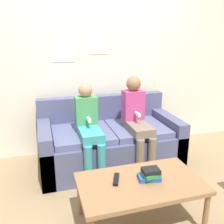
{
  "coord_description": "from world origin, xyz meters",
  "views": [
    {
      "loc": [
        -0.77,
        -2.19,
        1.53
      ],
      "look_at": [
        0.0,
        0.4,
        0.7
      ],
      "focal_mm": 40.0,
      "sensor_mm": 36.0,
      "label": 1
    }
  ],
  "objects": [
    {
      "name": "coffee_table",
      "position": [
        -0.05,
        -0.56,
        0.36
      ],
      "size": [
        1.0,
        0.58,
        0.4
      ],
      "color": "#8E6642",
      "rests_on": "ground_plane"
    },
    {
      "name": "person_left",
      "position": [
        -0.29,
        0.33,
        0.58
      ],
      "size": [
        0.24,
        0.58,
        1.04
      ],
      "color": "teal",
      "rests_on": "ground_plane"
    },
    {
      "name": "couch",
      "position": [
        0.0,
        0.54,
        0.28
      ],
      "size": [
        1.65,
        0.85,
        0.79
      ],
      "color": "#4C5175",
      "rests_on": "ground_plane"
    },
    {
      "name": "tv_remote",
      "position": [
        -0.23,
        -0.49,
        0.41
      ],
      "size": [
        0.1,
        0.17,
        0.02
      ],
      "rotation": [
        0.0,
        0.0,
        -0.38
      ],
      "color": "black",
      "rests_on": "coffee_table"
    },
    {
      "name": "book_stack",
      "position": [
        0.04,
        -0.56,
        0.45
      ],
      "size": [
        0.19,
        0.14,
        0.1
      ],
      "color": "#23519E",
      "rests_on": "coffee_table"
    },
    {
      "name": "person_right",
      "position": [
        0.28,
        0.34,
        0.61
      ],
      "size": [
        0.24,
        0.58,
        1.08
      ],
      "color": "#756656",
      "rests_on": "ground_plane"
    },
    {
      "name": "wall_back",
      "position": [
        -0.0,
        1.06,
        1.3
      ],
      "size": [
        8.0,
        0.06,
        2.6
      ],
      "color": "silver",
      "rests_on": "ground_plane"
    },
    {
      "name": "ground_plane",
      "position": [
        0.0,
        0.0,
        0.0
      ],
      "size": [
        10.0,
        10.0,
        0.0
      ],
      "primitive_type": "plane",
      "color": "#937A56"
    }
  ]
}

